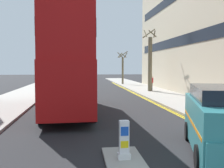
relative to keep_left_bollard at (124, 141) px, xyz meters
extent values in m
cube|color=#9E9991|center=(6.50, 11.87, -0.54)|extent=(4.00, 80.00, 0.14)
cube|color=#9E9991|center=(-6.50, 11.87, -0.54)|extent=(4.00, 80.00, 0.14)
cube|color=yellow|center=(4.40, 9.87, -0.60)|extent=(0.10, 56.00, 0.01)
cube|color=yellow|center=(4.24, 9.87, -0.60)|extent=(0.10, 56.00, 0.01)
cube|color=#9E9991|center=(0.00, 0.00, -0.56)|extent=(1.10, 2.20, 0.10)
cube|color=silver|center=(0.00, 0.00, -0.43)|extent=(0.36, 0.28, 0.16)
cube|color=white|center=(0.00, 0.00, 0.13)|extent=(0.28, 0.20, 0.95)
cube|color=blue|center=(0.00, -0.10, 0.32)|extent=(0.22, 0.01, 0.26)
cube|color=yellow|center=(0.00, -0.10, -0.06)|extent=(0.22, 0.01, 0.20)
cube|color=#B20F0F|center=(-1.97, 8.86, 1.13)|extent=(2.87, 10.88, 2.60)
cube|color=#B20F0F|center=(-1.97, 8.86, 3.68)|extent=(2.81, 10.66, 2.50)
cube|color=black|center=(-1.97, 8.86, 1.43)|extent=(2.88, 10.45, 0.84)
cube|color=black|center=(-1.97, 8.86, 3.78)|extent=(2.87, 10.23, 0.80)
cube|color=yellow|center=(-2.15, 14.24, 2.68)|extent=(2.00, 0.13, 0.44)
cube|color=maroon|center=(-1.97, 8.86, 4.98)|extent=(2.58, 9.79, 0.10)
cylinder|color=black|center=(-3.33, 12.17, -0.09)|extent=(0.34, 1.05, 1.04)
cylinder|color=black|center=(-0.83, 12.25, -0.09)|extent=(0.34, 1.05, 1.04)
cylinder|color=black|center=(-3.10, 5.47, -0.09)|extent=(0.34, 1.05, 1.04)
cylinder|color=black|center=(-0.60, 5.56, -0.09)|extent=(0.34, 1.05, 1.04)
cube|color=teal|center=(3.19, 0.29, 0.33)|extent=(3.24, 5.06, 1.50)
cube|color=black|center=(3.23, 0.44, 1.13)|extent=(2.56, 3.43, 0.76)
cube|color=orange|center=(3.19, 0.29, 0.38)|extent=(3.14, 4.70, 0.10)
cylinder|color=black|center=(1.89, -0.82, -0.27)|extent=(0.42, 0.71, 0.68)
cylinder|color=black|center=(2.77, 1.96, -0.27)|extent=(0.42, 0.71, 0.68)
cylinder|color=#2D2D38|center=(6.53, 20.46, -0.04)|extent=(0.22, 0.22, 0.85)
cube|color=red|center=(6.53, 20.46, 0.66)|extent=(0.34, 0.22, 0.56)
sphere|color=tan|center=(6.53, 20.46, 1.05)|extent=(0.20, 0.20, 0.20)
cylinder|color=#6B6047|center=(6.22, 20.01, 2.40)|extent=(0.43, 0.43, 5.74)
cylinder|color=#6B6047|center=(6.65, 19.94, 5.58)|extent=(0.26, 0.93, 0.70)
cylinder|color=#6B6047|center=(6.24, 20.69, 5.75)|extent=(1.40, 0.16, 1.03)
cylinder|color=#6B6047|center=(5.68, 20.02, 5.65)|extent=(0.14, 1.13, 0.84)
cylinder|color=#6B6047|center=(6.33, 19.57, 5.59)|extent=(0.96, 0.36, 0.73)
cylinder|color=#6B6047|center=(5.23, 31.94, 1.53)|extent=(0.29, 0.29, 4.01)
cylinder|color=#6B6047|center=(5.70, 32.07, 3.88)|extent=(0.39, 1.03, 0.77)
cylinder|color=#6B6047|center=(5.41, 32.62, 4.03)|extent=(1.43, 0.50, 1.06)
cylinder|color=#6B6047|center=(4.86, 32.31, 3.90)|extent=(0.86, 0.84, 0.81)
cylinder|color=#6B6047|center=(4.78, 31.64, 3.91)|extent=(0.73, 1.00, 0.84)
cylinder|color=#6B6047|center=(5.29, 31.53, 3.83)|extent=(0.90, 0.25, 0.67)
cube|color=beige|center=(13.50, 19.07, 6.31)|extent=(10.00, 28.00, 13.83)
cube|color=black|center=(8.48, 19.07, 4.65)|extent=(0.04, 24.64, 1.00)
camera|label=1|loc=(-1.24, -7.26, 2.14)|focal=41.90mm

